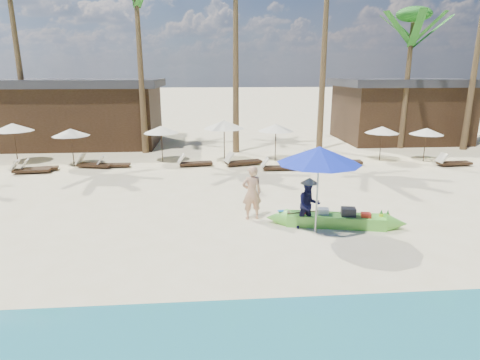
{
  "coord_description": "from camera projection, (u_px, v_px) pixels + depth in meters",
  "views": [
    {
      "loc": [
        0.44,
        -10.14,
        4.76
      ],
      "look_at": [
        1.42,
        2.0,
        1.47
      ],
      "focal_mm": 30.0,
      "sensor_mm": 36.0,
      "label": 1
    }
  ],
  "objects": [
    {
      "name": "ground",
      "position": [
        194.0,
        252.0,
        10.97
      ],
      "size": [
        240.0,
        240.0,
        0.0
      ],
      "primitive_type": "plane",
      "color": "#FAEAB9",
      "rests_on": "ground"
    },
    {
      "name": "green_canoe",
      "position": [
        335.0,
        220.0,
        12.74
      ],
      "size": [
        4.88,
        1.36,
        0.63
      ],
      "rotation": [
        0.0,
        0.0,
        -0.21
      ],
      "color": "#63CC3E",
      "rests_on": "ground"
    },
    {
      "name": "tourist",
      "position": [
        252.0,
        193.0,
        13.2
      ],
      "size": [
        0.72,
        0.52,
        1.82
      ],
      "primitive_type": "imported",
      "rotation": [
        0.0,
        0.0,
        3.28
      ],
      "color": "tan",
      "rests_on": "ground"
    },
    {
      "name": "vendor_green",
      "position": [
        309.0,
        205.0,
        12.43
      ],
      "size": [
        0.79,
        0.64,
        1.53
      ],
      "primitive_type": "imported",
      "rotation": [
        0.0,
        0.0,
        0.08
      ],
      "color": "#131436",
      "rests_on": "ground"
    },
    {
      "name": "blue_umbrella",
      "position": [
        319.0,
        155.0,
        11.69
      ],
      "size": [
        2.48,
        2.48,
        2.67
      ],
      "color": "#99999E",
      "rests_on": "ground"
    },
    {
      "name": "resort_parasol_3",
      "position": [
        13.0,
        127.0,
        21.14
      ],
      "size": [
        2.08,
        2.08,
        2.14
      ],
      "color": "#352115",
      "rests_on": "ground"
    },
    {
      "name": "lounger_3_right",
      "position": [
        38.0,
        168.0,
        19.79
      ],
      "size": [
        1.71,
        0.81,
        0.56
      ],
      "rotation": [
        0.0,
        0.0,
        0.19
      ],
      "color": "#352115",
      "rests_on": "ground"
    },
    {
      "name": "resort_parasol_4",
      "position": [
        71.0,
        132.0,
        20.57
      ],
      "size": [
        1.89,
        1.89,
        1.95
      ],
      "color": "#352115",
      "rests_on": "ground"
    },
    {
      "name": "lounger_4_left",
      "position": [
        29.0,
        169.0,
        19.38
      ],
      "size": [
        1.83,
        0.67,
        0.61
      ],
      "rotation": [
        0.0,
        0.0,
        0.07
      ],
      "color": "#352115",
      "rests_on": "ground"
    },
    {
      "name": "lounger_4_right",
      "position": [
        92.0,
        164.0,
        20.52
      ],
      "size": [
        1.9,
        0.96,
        0.62
      ],
      "rotation": [
        0.0,
        0.0,
        -0.23
      ],
      "color": "#352115",
      "rests_on": "ground"
    },
    {
      "name": "resort_parasol_5",
      "position": [
        161.0,
        130.0,
        21.53
      ],
      "size": [
        1.9,
        1.9,
        1.95
      ],
      "color": "#352115",
      "rests_on": "ground"
    },
    {
      "name": "lounger_5_left",
      "position": [
        112.0,
        164.0,
        20.59
      ],
      "size": [
        1.62,
        0.51,
        0.55
      ],
      "rotation": [
        0.0,
        0.0,
        -0.01
      ],
      "color": "#352115",
      "rests_on": "ground"
    },
    {
      "name": "resort_parasol_6",
      "position": [
        224.0,
        125.0,
        21.27
      ],
      "size": [
        2.21,
        2.21,
        2.28
      ],
      "color": "#352115",
      "rests_on": "ground"
    },
    {
      "name": "lounger_6_left",
      "position": [
        193.0,
        162.0,
        20.84
      ],
      "size": [
        1.84,
        0.79,
        0.61
      ],
      "rotation": [
        0.0,
        0.0,
        0.14
      ],
      "color": "#352115",
      "rests_on": "ground"
    },
    {
      "name": "lounger_6_right",
      "position": [
        241.0,
        161.0,
        21.0
      ],
      "size": [
        2.07,
        1.15,
        0.67
      ],
      "rotation": [
        0.0,
        0.0,
        0.29
      ],
      "color": "#352115",
      "rests_on": "ground"
    },
    {
      "name": "resort_parasol_7",
      "position": [
        276.0,
        128.0,
        21.82
      ],
      "size": [
        1.97,
        1.97,
        2.03
      ],
      "color": "#352115",
      "rests_on": "ground"
    },
    {
      "name": "lounger_7_left",
      "position": [
        277.0,
        166.0,
        20.0
      ],
      "size": [
        1.72,
        0.54,
        0.58
      ],
      "rotation": [
        0.0,
        0.0,
        -0.01
      ],
      "color": "#352115",
      "rests_on": "ground"
    },
    {
      "name": "lounger_7_right",
      "position": [
        315.0,
        159.0,
        21.52
      ],
      "size": [
        2.0,
        0.94,
        0.65
      ],
      "rotation": [
        0.0,
        0.0,
        -0.19
      ],
      "color": "#352115",
      "rests_on": "ground"
    },
    {
      "name": "resort_parasol_8",
      "position": [
        382.0,
        130.0,
        21.85
      ],
      "size": [
        1.83,
        1.83,
        1.89
      ],
      "color": "#352115",
      "rests_on": "ground"
    },
    {
      "name": "lounger_8_left",
      "position": [
        342.0,
        161.0,
        21.17
      ],
      "size": [
        1.97,
        0.75,
        0.65
      ],
      "rotation": [
        0.0,
        0.0,
        -0.08
      ],
      "color": "#352115",
      "rests_on": "ground"
    },
    {
      "name": "resort_parasol_9",
      "position": [
        427.0,
        131.0,
        21.7
      ],
      "size": [
        1.77,
        1.77,
        1.82
      ],
      "color": "#352115",
      "rests_on": "ground"
    },
    {
      "name": "lounger_9_left",
      "position": [
        452.0,
        162.0,
        20.91
      ],
      "size": [
        1.85,
        0.67,
        0.62
      ],
      "rotation": [
        0.0,
        0.0,
        0.06
      ],
      "color": "#352115",
      "rests_on": "ground"
    },
    {
      "name": "palm_3",
      "position": [
        136.0,
        1.0,
        22.2
      ],
      "size": [
        2.08,
        2.08,
        10.52
      ],
      "color": "brown",
      "rests_on": "ground"
    },
    {
      "name": "palm_6",
      "position": [
        412.0,
        32.0,
        24.1
      ],
      "size": [
        2.08,
        2.08,
        8.51
      ],
      "color": "brown",
      "rests_on": "ground"
    },
    {
      "name": "pavilion_west",
      "position": [
        80.0,
        112.0,
        26.61
      ],
      "size": [
        10.8,
        6.6,
        4.3
      ],
      "color": "#352115",
      "rests_on": "ground"
    },
    {
      "name": "pavilion_east",
      "position": [
        399.0,
        109.0,
        28.33
      ],
      "size": [
        8.8,
        6.6,
        4.3
      ],
      "color": "#352115",
      "rests_on": "ground"
    }
  ]
}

